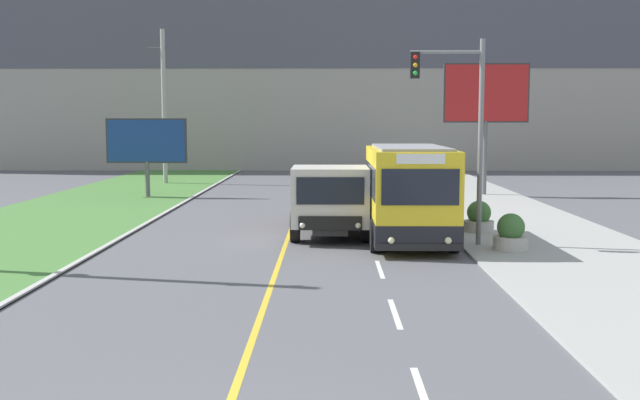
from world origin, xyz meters
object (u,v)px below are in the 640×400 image
(dump_truck, at_px, (330,200))
(billboard_small, at_px, (147,143))
(planter_round_second, at_px, (479,218))
(city_bus, at_px, (409,195))
(traffic_light_mast, at_px, (461,117))
(billboard_large, at_px, (486,98))
(planter_round_near, at_px, (511,234))
(utility_pole_far, at_px, (164,106))

(dump_truck, xyz_separation_m, billboard_small, (-9.43, 13.12, 1.57))
(planter_round_second, bearing_deg, city_bus, -141.02)
(traffic_light_mast, height_order, billboard_large, billboard_large)
(billboard_large, xyz_separation_m, planter_round_near, (-2.72, -17.07, -4.58))
(dump_truck, xyz_separation_m, planter_round_near, (5.43, -3.03, -0.69))
(planter_round_near, bearing_deg, billboard_large, 80.95)
(city_bus, xyz_separation_m, billboard_small, (-11.96, 14.56, 1.23))
(utility_pole_far, height_order, planter_round_near, utility_pole_far)
(dump_truck, distance_m, planter_round_second, 5.32)
(city_bus, xyz_separation_m, planter_round_near, (2.90, -1.59, -1.03))
(planter_round_near, bearing_deg, billboard_small, 132.61)
(utility_pole_far, distance_m, billboard_small, 8.81)
(traffic_light_mast, relative_size, planter_round_second, 5.95)
(utility_pole_far, relative_size, planter_round_near, 8.67)
(dump_truck, distance_m, utility_pole_far, 24.27)
(utility_pole_far, height_order, billboard_large, utility_pole_far)
(utility_pole_far, distance_m, traffic_light_mast, 27.76)
(traffic_light_mast, height_order, planter_round_near, traffic_light_mast)
(dump_truck, xyz_separation_m, traffic_light_mast, (4.04, -2.07, 2.82))
(city_bus, xyz_separation_m, billboard_large, (5.61, 15.48, 3.55))
(traffic_light_mast, bearing_deg, billboard_small, 131.55)
(dump_truck, bearing_deg, traffic_light_mast, -27.17)
(dump_truck, distance_m, billboard_large, 16.69)
(dump_truck, relative_size, planter_round_second, 6.39)
(utility_pole_far, height_order, traffic_light_mast, utility_pole_far)
(city_bus, height_order, planter_round_second, city_bus)
(traffic_light_mast, bearing_deg, planter_round_second, 67.21)
(utility_pole_far, bearing_deg, planter_round_near, -57.39)
(planter_round_near, bearing_deg, utility_pole_far, 122.61)
(city_bus, height_order, planter_round_near, city_bus)
(billboard_small, bearing_deg, city_bus, -50.60)
(planter_round_near, bearing_deg, traffic_light_mast, 145.46)
(planter_round_near, xyz_separation_m, planter_round_second, (-0.20, 3.77, -0.01))
(billboard_small, height_order, planter_round_second, billboard_small)
(billboard_large, relative_size, billboard_small, 1.67)
(billboard_large, bearing_deg, traffic_light_mast, -104.29)
(billboard_small, xyz_separation_m, planter_round_near, (14.85, -16.15, -2.26))
(planter_round_near, height_order, planter_round_second, planter_round_near)
(city_bus, distance_m, planter_round_near, 3.46)
(billboard_large, bearing_deg, dump_truck, -120.11)
(utility_pole_far, bearing_deg, traffic_light_mast, -58.74)
(dump_truck, relative_size, utility_pole_far, 0.72)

